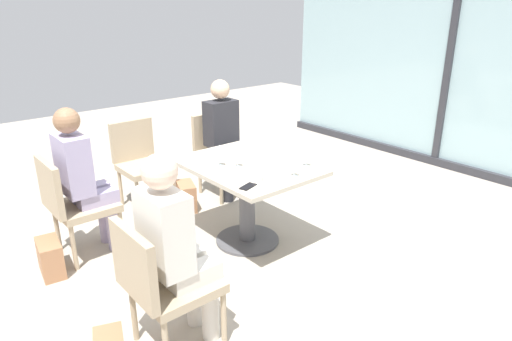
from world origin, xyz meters
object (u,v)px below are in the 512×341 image
person_front_right (175,243)px  handbag_0 (186,196)px  wine_glass_0 (307,151)px  cell_phone_on_table (248,186)px  chair_front_left (72,201)px  chair_front_right (160,280)px  dining_table_main (247,186)px  chair_side_end (140,159)px  chair_far_left (219,149)px  person_front_left (82,175)px  wine_glass_3 (237,152)px  handbag_1 (50,258)px  wine_glass_1 (293,151)px  person_far_left (225,133)px  coffee_cup (258,175)px  wine_glass_4 (220,151)px  wine_glass_2 (294,161)px

person_front_right → handbag_0: bearing=147.1°
wine_glass_0 → cell_phone_on_table: size_ratio=1.28×
chair_front_left → chair_front_right: size_ratio=1.00×
dining_table_main → chair_side_end: bearing=-166.5°
dining_table_main → wine_glass_0: 0.59m
chair_far_left → person_front_left: size_ratio=0.69×
wine_glass_3 → handbag_1: size_ratio=0.62×
wine_glass_1 → handbag_0: bearing=-164.8°
chair_far_left → handbag_1: (0.50, -1.99, -0.36)m
dining_table_main → chair_far_left: chair_far_left is taller
person_front_left → handbag_0: 1.22m
chair_front_right → person_far_left: (-1.70, 1.72, 0.20)m
chair_front_right → wine_glass_1: wine_glass_1 is taller
person_front_right → coffee_cup: bearing=111.9°
wine_glass_0 → cell_phone_on_table: wine_glass_0 is taller
wine_glass_0 → wine_glass_1: bearing=-139.4°
handbag_1 → wine_glass_1: bearing=71.9°
person_front_right → coffee_cup: person_front_right is taller
handbag_0 → chair_side_end: bearing=-126.8°
person_far_left → chair_front_left: bearing=-81.6°
chair_front_left → person_far_left: bearing=98.4°
wine_glass_4 → handbag_0: (-0.81, 0.14, -0.72)m
chair_front_left → wine_glass_4: wine_glass_4 is taller
wine_glass_0 → wine_glass_2: size_ratio=1.00×
coffee_cup → wine_glass_0: bearing=88.2°
person_front_right → chair_front_right: bearing=-90.0°
person_far_left → person_front_left: size_ratio=1.00×
chair_far_left → chair_front_right: bearing=-43.5°
wine_glass_1 → chair_front_left: bearing=-123.5°
chair_far_left → wine_glass_0: 1.49m
handbag_1 → coffee_cup: bearing=63.0°
chair_front_right → person_far_left: bearing=134.7°
person_far_left → wine_glass_4: person_far_left is taller
person_far_left → handbag_1: person_far_left is taller
wine_glass_4 → coffee_cup: 0.46m
person_front_right → chair_front_left: bearing=-175.7°
wine_glass_3 → handbag_0: (-0.92, 0.04, -0.72)m
chair_front_right → coffee_cup: bearing=109.9°
chair_side_end → wine_glass_1: (1.62, 0.59, 0.37)m
chair_side_end → handbag_1: 1.45m
wine_glass_2 → chair_far_left: bearing=166.1°
chair_front_right → wine_glass_2: (-0.27, 1.34, 0.37)m
chair_far_left → chair_front_left: (0.36, -1.72, 0.00)m
person_front_left → wine_glass_1: person_front_left is taller
dining_table_main → chair_side_end: (-1.35, -0.32, -0.04)m
wine_glass_4 → cell_phone_on_table: wine_glass_4 is taller
wine_glass_3 → wine_glass_2: bearing=23.6°
wine_glass_3 → wine_glass_4: size_ratio=1.00×
chair_front_right → wine_glass_4: (-0.84, 1.04, 0.37)m
person_front_right → wine_glass_2: (-0.27, 1.23, 0.16)m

